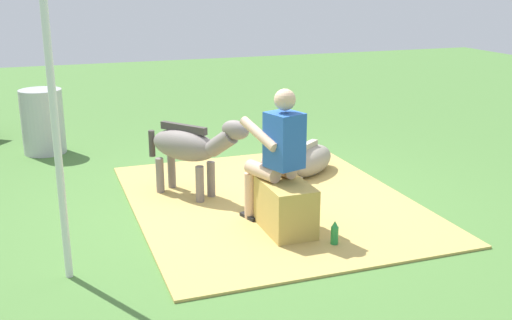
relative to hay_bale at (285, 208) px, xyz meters
The scene contains 9 objects.
ground_plane 0.88m from the hay_bale, ahead, with size 24.00×24.00×0.00m, color #4C7A38.
hay_patch 0.85m from the hay_bale, 11.24° to the right, with size 3.54×2.90×0.02m, color tan.
hay_bale is the anchor object (origin of this frame).
person_seated 0.54m from the hay_bale, 12.38° to the left, with size 0.72×0.54×1.38m.
pony_standing 1.42m from the hay_bale, 26.02° to the left, with size 1.14×0.96×0.95m.
pony_lying 1.73m from the hay_bale, 30.36° to the right, with size 1.04×1.22×0.42m.
soda_bottle 0.55m from the hay_bale, 146.33° to the right, with size 0.07×0.07×0.25m.
water_barrel 4.25m from the hay_bale, 29.38° to the left, with size 0.57×0.57×0.88m, color #B2B2B7.
tent_pole_left 2.19m from the hay_bale, 97.11° to the left, with size 0.06×0.06×2.23m, color silver.
Camera 1 is at (-5.89, 2.05, 2.34)m, focal length 43.29 mm.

